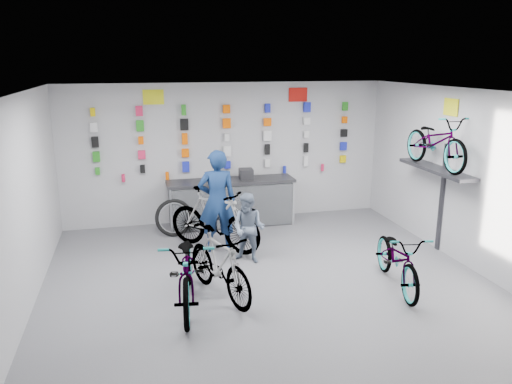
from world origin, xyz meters
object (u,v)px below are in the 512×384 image
object	(u,v)px
bike_left	(188,269)
customer	(249,228)
counter	(231,203)
bike_service	(214,219)
bike_center	(219,264)
bike_right	(398,258)
clerk	(217,201)

from	to	relation	value
bike_left	customer	world-z (taller)	customer
counter	bike_service	size ratio (longest dim) A/B	1.38
bike_center	bike_left	bearing A→B (deg)	175.36
counter	bike_center	bearing A→B (deg)	-104.20
bike_left	bike_service	distance (m)	2.22
customer	bike_service	bearing A→B (deg)	157.03
bike_service	customer	world-z (taller)	customer
bike_left	bike_center	world-z (taller)	bike_left
bike_right	customer	world-z (taller)	customer
counter	bike_center	xyz separation A→B (m)	(-0.83, -3.28, 0.03)
bike_service	bike_center	bearing A→B (deg)	-144.58
counter	customer	world-z (taller)	customer
bike_service	counter	bearing A→B (deg)	18.84
bike_center	counter	bearing A→B (deg)	55.26
counter	bike_right	world-z (taller)	counter
counter	bike_center	size ratio (longest dim) A/B	1.56
bike_service	customer	distance (m)	0.89
counter	customer	xyz separation A→B (m)	(-0.10, -2.06, 0.13)
bike_center	clerk	world-z (taller)	clerk
bike_left	clerk	size ratio (longest dim) A/B	1.10
bike_service	customer	bearing A→B (deg)	-104.19
bike_right	customer	xyz separation A→B (m)	(-2.01, 1.55, 0.14)
bike_service	clerk	world-z (taller)	clerk
bike_center	customer	xyz separation A→B (m)	(0.73, 1.22, 0.10)
bike_left	counter	bearing A→B (deg)	76.16
bike_left	customer	bearing A→B (deg)	55.42
clerk	bike_center	bearing A→B (deg)	84.31
bike_center	customer	distance (m)	1.43
bike_right	bike_service	distance (m)	3.39
bike_right	bike_service	xyz separation A→B (m)	(-2.49, 2.29, 0.11)
bike_left	bike_center	distance (m)	0.50
bike_left	clerk	xyz separation A→B (m)	(0.78, 2.03, 0.40)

